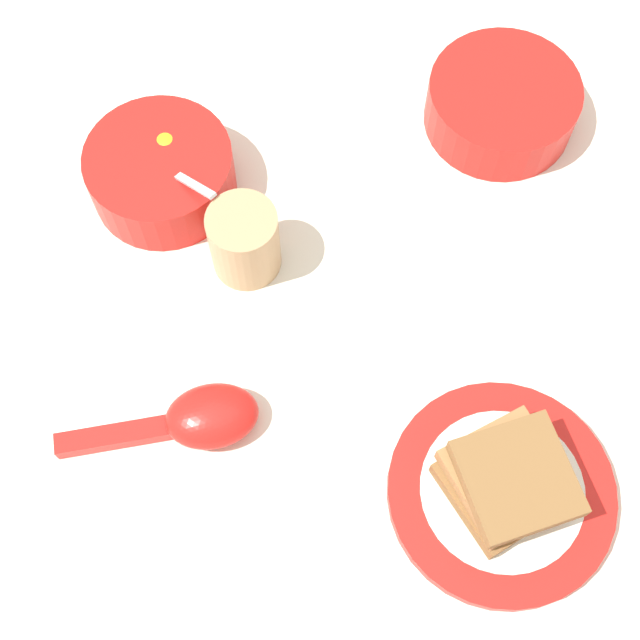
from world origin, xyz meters
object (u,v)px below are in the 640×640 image
toast_sandwich (508,480)px  drinking_cup (244,240)px  egg_bowl (161,172)px  congee_bowl (502,103)px  soup_spoon (197,419)px  toast_plate (501,492)px

toast_sandwich → drinking_cup: drinking_cup is taller
egg_bowl → congee_bowl: egg_bowl is taller
toast_sandwich → soup_spoon: bearing=-82.6°
egg_bowl → drinking_cup: 0.11m
egg_bowl → congee_bowl: size_ratio=0.99×
egg_bowl → congee_bowl: bearing=124.3°
drinking_cup → toast_sandwich: bearing=65.3°
toast_sandwich → congee_bowl: size_ratio=0.84×
soup_spoon → drinking_cup: 0.16m
soup_spoon → congee_bowl: bearing=159.0°
soup_spoon → toast_sandwich: bearing=97.4°
toast_plate → soup_spoon: soup_spoon is taller
congee_bowl → toast_plate: bearing=16.1°
egg_bowl → soup_spoon: 0.23m
soup_spoon → drinking_cup: size_ratio=2.22×
toast_sandwich → drinking_cup: size_ratio=1.64×
toast_plate → soup_spoon: size_ratio=1.12×
egg_bowl → toast_sandwich: 0.40m
congee_bowl → soup_spoon: bearing=-21.0°
toast_plate → congee_bowl: size_ratio=1.27×
soup_spoon → congee_bowl: size_ratio=1.14×
toast_sandwich → congee_bowl: toast_sandwich is taller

